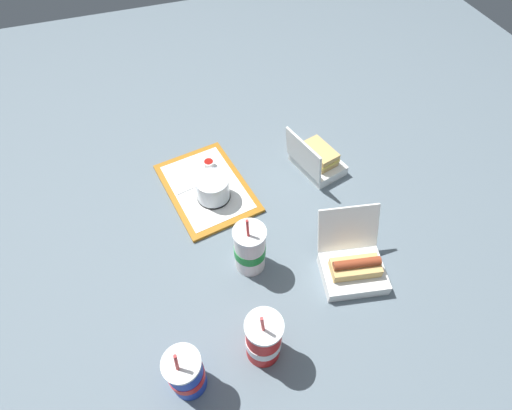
# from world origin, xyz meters

# --- Properties ---
(ground_plane) EXTENTS (3.20, 3.20, 0.00)m
(ground_plane) POSITION_xyz_m (0.00, 0.00, 0.00)
(ground_plane) COLOR slate
(food_tray) EXTENTS (0.41, 0.32, 0.01)m
(food_tray) POSITION_xyz_m (-0.21, -0.12, 0.01)
(food_tray) COLOR #A56619
(food_tray) RESTS_ON ground_plane
(cake_container) EXTENTS (0.11, 0.11, 0.08)m
(cake_container) POSITION_xyz_m (-0.15, -0.11, 0.05)
(cake_container) COLOR black
(cake_container) RESTS_ON food_tray
(ketchup_cup) EXTENTS (0.04, 0.04, 0.02)m
(ketchup_cup) POSITION_xyz_m (-0.30, -0.09, 0.03)
(ketchup_cup) COLOR white
(ketchup_cup) RESTS_ON food_tray
(napkin_stack) EXTENTS (0.12, 0.12, 0.00)m
(napkin_stack) POSITION_xyz_m (-0.26, -0.19, 0.02)
(napkin_stack) COLOR white
(napkin_stack) RESTS_ON food_tray
(plastic_fork) EXTENTS (0.10, 0.07, 0.00)m
(plastic_fork) POSITION_xyz_m (-0.31, -0.09, 0.02)
(plastic_fork) COLOR white
(plastic_fork) RESTS_ON food_tray
(clamshell_hotdog_center) EXTENTS (0.24, 0.22, 0.17)m
(clamshell_hotdog_center) POSITION_xyz_m (0.25, 0.20, 0.04)
(clamshell_hotdog_center) COLOR white
(clamshell_hotdog_center) RESTS_ON ground_plane
(clamshell_sandwich_back) EXTENTS (0.22, 0.19, 0.17)m
(clamshell_sandwich_back) POSITION_xyz_m (-0.18, 0.28, 0.04)
(clamshell_sandwich_back) COLOR white
(clamshell_sandwich_back) RESTS_ON ground_plane
(soda_cup_right) EXTENTS (0.09, 0.09, 0.23)m
(soda_cup_right) POSITION_xyz_m (0.40, -0.32, 0.08)
(soda_cup_right) COLOR #1938B7
(soda_cup_right) RESTS_ON ground_plane
(soda_cup_center) EXTENTS (0.09, 0.09, 0.23)m
(soda_cup_center) POSITION_xyz_m (0.13, -0.07, 0.09)
(soda_cup_center) COLOR white
(soda_cup_center) RESTS_ON ground_plane
(soda_cup_left) EXTENTS (0.09, 0.09, 0.24)m
(soda_cup_left) POSITION_xyz_m (0.38, -0.12, 0.09)
(soda_cup_left) COLOR red
(soda_cup_left) RESTS_ON ground_plane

